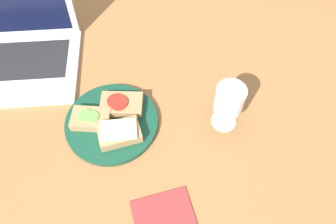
{
  "coord_description": "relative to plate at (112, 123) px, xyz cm",
  "views": [
    {
      "loc": [
        3.62,
        -39.53,
        73.53
      ],
      "look_at": [
        6.89,
        2.51,
        8.0
      ],
      "focal_mm": 35.0,
      "sensor_mm": 36.0,
      "label": 1
    }
  ],
  "objects": [
    {
      "name": "plate",
      "position": [
        0.0,
        0.0,
        0.0
      ],
      "size": [
        23.0,
        23.0,
        1.52
      ],
      "primitive_type": "cylinder",
      "color": "#144733",
      "rests_on": "wooden_table"
    },
    {
      "name": "laptop",
      "position": [
        -27.06,
        24.47,
        3.37
      ],
      "size": [
        34.83,
        28.24,
        20.71
      ],
      "color": "silver",
      "rests_on": "wooden_table"
    },
    {
      "name": "wine_glass",
      "position": [
        27.94,
        -1.33,
        8.34
      ],
      "size": [
        6.86,
        6.86,
        13.15
      ],
      "color": "white",
      "rests_on": "wooden_table"
    },
    {
      "name": "sandwich_with_cheese",
      "position": [
        2.16,
        -4.32,
        2.33
      ],
      "size": [
        11.0,
        8.29,
        3.3
      ],
      "color": "#A88456",
      "rests_on": "plate"
    },
    {
      "name": "sandwich_with_tomato",
      "position": [
        2.55,
        4.02,
        2.0
      ],
      "size": [
        11.06,
        7.65,
        2.72
      ],
      "color": "#A88456",
      "rests_on": "plate"
    },
    {
      "name": "wooden_table",
      "position": [
        7.08,
        -3.17,
        -2.26
      ],
      "size": [
        140.0,
        140.0,
        3.0
      ],
      "primitive_type": "cube",
      "color": "#9E6B3D",
      "rests_on": "ground"
    },
    {
      "name": "sandwich_with_cucumber",
      "position": [
        -4.84,
        0.29,
        2.0
      ],
      "size": [
        9.98,
        7.31,
        2.65
      ],
      "color": "#A88456",
      "rests_on": "plate"
    }
  ]
}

